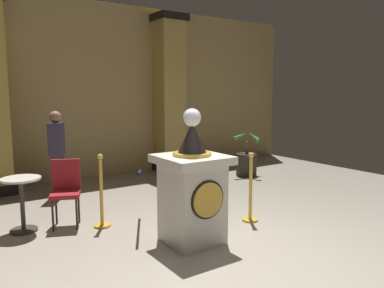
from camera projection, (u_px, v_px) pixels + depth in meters
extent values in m
plane|color=#9E9384|center=(224.00, 252.00, 4.56)|extent=(11.71, 11.71, 0.00)
cube|color=tan|center=(84.00, 91.00, 8.37)|extent=(11.71, 0.16, 3.93)
cube|color=beige|center=(192.00, 203.00, 4.81)|extent=(0.66, 0.66, 1.04)
cube|color=beige|center=(192.00, 159.00, 4.73)|extent=(0.82, 0.82, 0.10)
cylinder|color=gold|center=(208.00, 200.00, 4.51)|extent=(0.43, 0.03, 0.43)
cylinder|color=black|center=(208.00, 200.00, 4.52)|extent=(0.48, 0.01, 0.48)
cylinder|color=gold|center=(192.00, 154.00, 4.72)|extent=(0.49, 0.49, 0.04)
cone|color=black|center=(192.00, 138.00, 4.70)|extent=(0.36, 0.36, 0.36)
cylinder|color=gold|center=(192.00, 124.00, 4.67)|extent=(0.03, 0.03, 0.06)
sphere|color=silver|center=(192.00, 117.00, 4.66)|extent=(0.23, 0.23, 0.23)
cylinder|color=gold|center=(250.00, 220.00, 5.69)|extent=(0.24, 0.24, 0.03)
cylinder|color=gold|center=(251.00, 190.00, 5.63)|extent=(0.05, 0.05, 0.96)
sphere|color=gold|center=(251.00, 155.00, 5.56)|extent=(0.08, 0.08, 0.08)
cylinder|color=gold|center=(102.00, 225.00, 5.44)|extent=(0.24, 0.24, 0.03)
cylinder|color=gold|center=(101.00, 193.00, 5.38)|extent=(0.05, 0.05, 0.98)
sphere|color=gold|center=(100.00, 157.00, 5.31)|extent=(0.08, 0.08, 0.08)
cylinder|color=#141947|center=(215.00, 170.00, 5.52)|extent=(0.54, 0.99, 0.22)
cylinder|color=#141947|center=(140.00, 172.00, 5.40)|extent=(0.54, 0.99, 0.22)
sphere|color=#141947|center=(178.00, 177.00, 5.47)|extent=(0.04, 0.04, 0.04)
cube|color=black|center=(170.00, 166.00, 9.43)|extent=(0.71, 0.71, 0.20)
cube|color=tan|center=(169.00, 94.00, 9.19)|extent=(0.62, 0.62, 3.77)
cube|color=black|center=(168.00, 18.00, 8.95)|extent=(0.74, 0.74, 0.16)
cylinder|color=#2D2823|center=(246.00, 164.00, 8.81)|extent=(0.48, 0.48, 0.51)
cylinder|color=brown|center=(247.00, 148.00, 8.76)|extent=(0.08, 0.08, 0.28)
cone|color=#387533|center=(253.00, 135.00, 8.81)|extent=(0.34, 0.12, 0.29)
cone|color=#387533|center=(242.00, 135.00, 8.86)|extent=(0.10, 0.36, 0.25)
cone|color=#387533|center=(241.00, 136.00, 8.65)|extent=(0.37, 0.18, 0.20)
cone|color=#387533|center=(253.00, 136.00, 8.59)|extent=(0.14, 0.35, 0.27)
cube|color=#383347|center=(58.00, 175.00, 7.00)|extent=(0.29, 0.33, 0.79)
cube|color=#383347|center=(56.00, 139.00, 6.91)|extent=(0.37, 0.42, 0.59)
sphere|color=#997056|center=(55.00, 117.00, 6.85)|extent=(0.21, 0.21, 0.21)
cylinder|color=#332D28|center=(24.00, 230.00, 5.25)|extent=(0.37, 0.37, 0.03)
cylinder|color=#332D28|center=(22.00, 205.00, 5.20)|extent=(0.06, 0.06, 0.75)
cylinder|color=silver|center=(21.00, 179.00, 5.15)|extent=(0.53, 0.53, 0.03)
cylinder|color=black|center=(53.00, 216.00, 5.22)|extent=(0.03, 0.03, 0.45)
cylinder|color=black|center=(77.00, 214.00, 5.28)|extent=(0.03, 0.03, 0.45)
cylinder|color=black|center=(56.00, 209.00, 5.53)|extent=(0.03, 0.03, 0.45)
cylinder|color=black|center=(79.00, 208.00, 5.59)|extent=(0.03, 0.03, 0.45)
cube|color=maroon|center=(65.00, 194.00, 5.37)|extent=(0.52, 0.52, 0.06)
cube|color=maroon|center=(66.00, 174.00, 5.50)|extent=(0.39, 0.20, 0.45)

